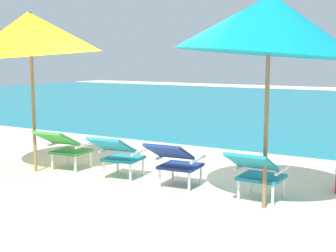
# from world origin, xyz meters

# --- Properties ---
(ground_plane) EXTENTS (40.00, 40.00, 0.00)m
(ground_plane) POSITION_xyz_m (0.00, 4.00, 0.00)
(ground_plane) COLOR beige
(ocean_band) EXTENTS (40.00, 18.00, 0.01)m
(ocean_band) POSITION_xyz_m (0.00, 12.00, 0.00)
(ocean_band) COLOR teal
(ocean_band) RESTS_ON ground_plane
(lounge_chair_far_left) EXTENTS (0.63, 0.93, 0.68)m
(lounge_chair_far_left) POSITION_xyz_m (-1.52, 0.05, 0.40)
(lounge_chair_far_left) COLOR #338E3D
(lounge_chair_far_left) RESTS_ON ground_plane
(lounge_chair_near_left) EXTENTS (0.65, 0.94, 0.68)m
(lounge_chair_near_left) POSITION_xyz_m (-0.48, 0.04, 0.40)
(lounge_chair_near_left) COLOR teal
(lounge_chair_near_left) RESTS_ON ground_plane
(lounge_chair_near_right) EXTENTS (0.61, 0.92, 0.68)m
(lounge_chair_near_right) POSITION_xyz_m (0.49, 0.03, 0.40)
(lounge_chair_near_right) COLOR navy
(lounge_chair_near_right) RESTS_ON ground_plane
(lounge_chair_far_right) EXTENTS (0.55, 0.87, 0.68)m
(lounge_chair_far_right) POSITION_xyz_m (1.66, -0.00, 0.40)
(lounge_chair_far_right) COLOR teal
(lounge_chair_far_right) RESTS_ON ground_plane
(beach_umbrella_left) EXTENTS (3.00, 3.00, 2.54)m
(beach_umbrella_left) POSITION_xyz_m (-1.90, -0.21, 2.12)
(beach_umbrella_left) COLOR olive
(beach_umbrella_left) RESTS_ON ground_plane
(beach_umbrella_right) EXTENTS (2.97, 2.95, 2.55)m
(beach_umbrella_right) POSITION_xyz_m (1.81, -0.17, 2.14)
(beach_umbrella_right) COLOR olive
(beach_umbrella_right) RESTS_ON ground_plane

